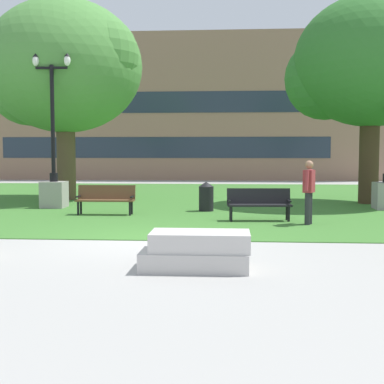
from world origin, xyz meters
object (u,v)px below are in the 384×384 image
Objects in this scene: lamp_post_center at (54,177)px; concrete_block_left at (197,251)px; person_bystander_near_lawn at (309,189)px; park_bench_near_right at (106,198)px; trash_bin at (206,196)px; park_bench_near_left at (259,202)px.

concrete_block_left is at bearing -59.14° from lamp_post_center.
lamp_post_center reaches higher than person_bystander_near_lawn.
park_bench_near_right is 1.06× the size of person_bystander_near_lawn.
person_bystander_near_lawn is (5.94, -1.85, 0.44)m from park_bench_near_right.
park_bench_near_right is 1.88× the size of trash_bin.
trash_bin is at bearing 20.51° from park_bench_near_right.
person_bystander_near_lawn is at bearing -46.19° from trash_bin.
park_bench_near_right is 0.34× the size of lamp_post_center.
concrete_block_left is at bearing -102.31° from park_bench_near_left.
park_bench_near_right is (-3.29, 7.40, 0.23)m from concrete_block_left.
park_bench_near_left is 7.56m from lamp_post_center.
concrete_block_left is 8.10m from park_bench_near_right.
lamp_post_center is at bearing 155.55° from person_bystander_near_lawn.
park_bench_near_left is at bearing -54.79° from trash_bin.
trash_bin is 4.18m from person_bystander_near_lawn.
trash_bin is (5.33, -0.73, -0.58)m from lamp_post_center.
concrete_block_left is at bearing -115.51° from person_bystander_near_lawn.
person_bystander_near_lawn is (2.65, 5.56, 0.68)m from concrete_block_left.
lamp_post_center is at bearing 172.16° from trash_bin.
park_bench_near_left and park_bench_near_right have the same top height.
lamp_post_center is 9.01m from person_bystander_near_lawn.
concrete_block_left is at bearing -66.07° from park_bench_near_right.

